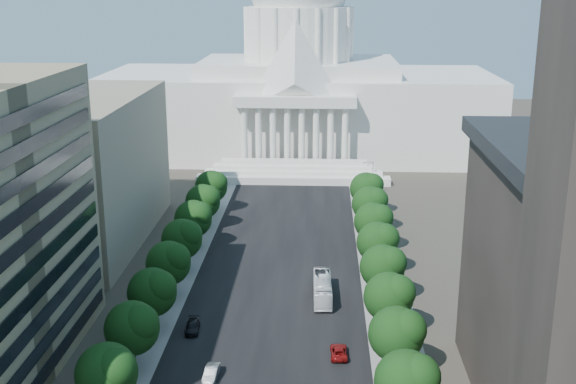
# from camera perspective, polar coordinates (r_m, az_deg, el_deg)

# --- Properties ---
(road_asphalt) EXTENTS (30.00, 260.00, 0.01)m
(road_asphalt) POSITION_cam_1_polar(r_m,az_deg,el_deg) (140.52, -0.57, -5.39)
(road_asphalt) COLOR black
(road_asphalt) RESTS_ON ground
(sidewalk_left) EXTENTS (8.00, 260.00, 0.02)m
(sidewalk_left) POSITION_cam_1_polar(r_m,az_deg,el_deg) (142.82, -8.23, -5.20)
(sidewalk_left) COLOR gray
(sidewalk_left) RESTS_ON ground
(sidewalk_right) EXTENTS (8.00, 260.00, 0.02)m
(sidewalk_right) POSITION_cam_1_polar(r_m,az_deg,el_deg) (140.76, 7.21, -5.49)
(sidewalk_right) COLOR gray
(sidewalk_right) RESTS_ON ground
(capitol) EXTENTS (120.00, 56.00, 73.00)m
(capitol) POSITION_cam_1_polar(r_m,az_deg,el_deg) (227.75, 0.81, 8.14)
(capitol) COLOR white
(capitol) RESTS_ON ground
(office_block_left_far) EXTENTS (38.00, 52.00, 30.00)m
(office_block_left_far) POSITION_cam_1_polar(r_m,az_deg,el_deg) (155.50, -18.32, 1.70)
(office_block_left_far) COLOR gray
(office_block_left_far) RESTS_ON ground
(tree_l_c) EXTENTS (7.79, 7.60, 9.97)m
(tree_l_c) POSITION_cam_1_polar(r_m,az_deg,el_deg) (92.16, -13.98, -13.65)
(tree_l_c) COLOR #33261C
(tree_l_c) RESTS_ON ground
(tree_l_d) EXTENTS (7.79, 7.60, 9.97)m
(tree_l_d) POSITION_cam_1_polar(r_m,az_deg,el_deg) (102.33, -12.08, -10.38)
(tree_l_d) COLOR #33261C
(tree_l_d) RESTS_ON ground
(tree_l_e) EXTENTS (7.79, 7.60, 9.97)m
(tree_l_e) POSITION_cam_1_polar(r_m,az_deg,el_deg) (112.85, -10.55, -7.70)
(tree_l_e) COLOR #33261C
(tree_l_e) RESTS_ON ground
(tree_l_f) EXTENTS (7.79, 7.60, 9.97)m
(tree_l_f) POSITION_cam_1_polar(r_m,az_deg,el_deg) (123.64, -9.31, -5.48)
(tree_l_f) COLOR #33261C
(tree_l_f) RESTS_ON ground
(tree_l_g) EXTENTS (7.79, 7.60, 9.97)m
(tree_l_g) POSITION_cam_1_polar(r_m,az_deg,el_deg) (134.64, -8.27, -3.61)
(tree_l_g) COLOR #33261C
(tree_l_g) RESTS_ON ground
(tree_l_h) EXTENTS (7.79, 7.60, 9.97)m
(tree_l_h) POSITION_cam_1_polar(r_m,az_deg,el_deg) (145.80, -7.39, -2.03)
(tree_l_h) COLOR #33261C
(tree_l_h) RESTS_ON ground
(tree_l_i) EXTENTS (7.79, 7.60, 9.97)m
(tree_l_i) POSITION_cam_1_polar(r_m,az_deg,el_deg) (157.08, -6.64, -0.67)
(tree_l_i) COLOR #33261C
(tree_l_i) RESTS_ON ground
(tree_l_j) EXTENTS (7.79, 7.60, 9.97)m
(tree_l_j) POSITION_cam_1_polar(r_m,az_deg,el_deg) (168.46, -5.99, 0.50)
(tree_l_j) COLOR #33261C
(tree_l_j) RESTS_ON ground
(tree_r_c) EXTENTS (7.79, 7.60, 9.97)m
(tree_r_c) POSITION_cam_1_polar(r_m,az_deg,el_deg) (89.25, 9.53, -14.43)
(tree_r_c) COLOR #33261C
(tree_r_c) RESTS_ON ground
(tree_r_d) EXTENTS (7.79, 7.60, 9.97)m
(tree_r_d) POSITION_cam_1_polar(r_m,az_deg,el_deg) (99.71, 8.75, -10.94)
(tree_r_d) COLOR #33261C
(tree_r_d) RESTS_ON ground
(tree_r_e) EXTENTS (7.79, 7.60, 9.97)m
(tree_r_e) POSITION_cam_1_polar(r_m,az_deg,el_deg) (110.48, 8.13, -8.12)
(tree_r_e) COLOR #33261C
(tree_r_e) RESTS_ON ground
(tree_r_f) EXTENTS (7.79, 7.60, 9.97)m
(tree_r_f) POSITION_cam_1_polar(r_m,az_deg,el_deg) (121.48, 7.63, -5.80)
(tree_r_f) COLOR #33261C
(tree_r_f) RESTS_ON ground
(tree_r_g) EXTENTS (7.79, 7.60, 9.97)m
(tree_r_g) POSITION_cam_1_polar(r_m,az_deg,el_deg) (132.66, 7.22, -3.87)
(tree_r_g) COLOR #33261C
(tree_r_g) RESTS_ON ground
(tree_r_h) EXTENTS (7.79, 7.60, 9.97)m
(tree_r_h) POSITION_cam_1_polar(r_m,az_deg,el_deg) (143.97, 6.87, -2.25)
(tree_r_h) COLOR #33261C
(tree_r_h) RESTS_ON ground
(tree_r_i) EXTENTS (7.79, 7.60, 9.97)m
(tree_r_i) POSITION_cam_1_polar(r_m,az_deg,el_deg) (155.38, 6.58, -0.86)
(tree_r_i) COLOR #33261C
(tree_r_i) RESTS_ON ground
(tree_r_j) EXTENTS (7.79, 7.60, 9.97)m
(tree_r_j) POSITION_cam_1_polar(r_m,az_deg,el_deg) (166.88, 6.32, 0.34)
(tree_r_j) COLOR #33261C
(tree_r_j) RESTS_ON ground
(streetlight_c) EXTENTS (2.61, 0.44, 9.00)m
(streetlight_c) POSITION_cam_1_polar(r_m,az_deg,el_deg) (111.07, 8.92, -8.37)
(streetlight_c) COLOR gray
(streetlight_c) RESTS_ON ground
(streetlight_d) EXTENTS (2.61, 0.44, 9.00)m
(streetlight_d) POSITION_cam_1_polar(r_m,az_deg,el_deg) (134.13, 7.84, -3.96)
(streetlight_d) COLOR gray
(streetlight_d) RESTS_ON ground
(streetlight_e) EXTENTS (2.61, 0.44, 9.00)m
(streetlight_e) POSITION_cam_1_polar(r_m,az_deg,el_deg) (157.77, 7.09, -0.85)
(streetlight_e) COLOR gray
(streetlight_e) RESTS_ON ground
(streetlight_f) EXTENTS (2.61, 0.44, 9.00)m
(streetlight_f) POSITION_cam_1_polar(r_m,az_deg,el_deg) (181.78, 6.53, 1.44)
(streetlight_f) COLOR gray
(streetlight_f) RESTS_ON ground
(car_silver) EXTENTS (2.00, 5.00, 1.62)m
(car_silver) POSITION_cam_1_polar(r_m,az_deg,el_deg) (101.14, -6.07, -14.05)
(car_silver) COLOR #9B9FA2
(car_silver) RESTS_ON ground
(car_red) EXTENTS (2.48, 5.20, 1.43)m
(car_red) POSITION_cam_1_polar(r_m,az_deg,el_deg) (106.25, 4.03, -12.47)
(car_red) COLOR maroon
(car_red) RESTS_ON ground
(car_dark_b) EXTENTS (2.51, 5.22, 1.47)m
(car_dark_b) POSITION_cam_1_polar(r_m,az_deg,el_deg) (113.81, -7.55, -10.53)
(car_dark_b) COLOR black
(car_dark_b) RESTS_ON ground
(city_bus) EXTENTS (3.27, 12.77, 3.54)m
(city_bus) POSITION_cam_1_polar(r_m,az_deg,el_deg) (123.59, 2.74, -7.63)
(city_bus) COLOR white
(city_bus) RESTS_ON ground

